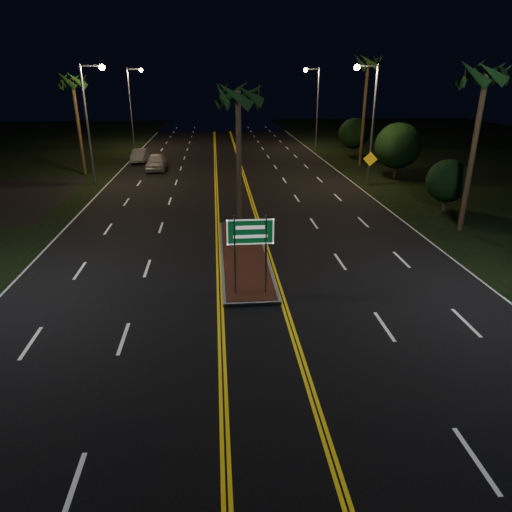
{
  "coord_description": "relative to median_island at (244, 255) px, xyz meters",
  "views": [
    {
      "loc": [
        -1.24,
        -13.52,
        8.22
      ],
      "look_at": [
        0.17,
        2.31,
        1.9
      ],
      "focal_mm": 32.0,
      "sensor_mm": 36.0,
      "label": 1
    }
  ],
  "objects": [
    {
      "name": "palm_right_far",
      "position": [
        12.8,
        23.0,
        9.06
      ],
      "size": [
        2.4,
        2.4,
        10.3
      ],
      "color": "#382819",
      "rests_on": "ground"
    },
    {
      "name": "palm_left_far",
      "position": [
        -12.8,
        21.0,
        7.66
      ],
      "size": [
        2.4,
        2.4,
        8.8
      ],
      "color": "#382819",
      "rests_on": "ground"
    },
    {
      "name": "shrub_far",
      "position": [
        13.8,
        29.0,
        2.25
      ],
      "size": [
        3.24,
        3.24,
        3.96
      ],
      "color": "#382819",
      "rests_on": "ground"
    },
    {
      "name": "ground",
      "position": [
        0.0,
        -7.0,
        -0.08
      ],
      "size": [
        120.0,
        120.0,
        0.0
      ],
      "primitive_type": "plane",
      "color": "black",
      "rests_on": "ground"
    },
    {
      "name": "shrub_near",
      "position": [
        13.5,
        7.0,
        1.86
      ],
      "size": [
        2.7,
        2.7,
        3.3
      ],
      "color": "#382819",
      "rests_on": "ground"
    },
    {
      "name": "streetlight_right_far",
      "position": [
        10.61,
        35.0,
        5.57
      ],
      "size": [
        1.91,
        0.44,
        9.0
      ],
      "color": "gray",
      "rests_on": "ground"
    },
    {
      "name": "shrub_mid",
      "position": [
        14.0,
        17.0,
        2.64
      ],
      "size": [
        3.78,
        3.78,
        4.62
      ],
      "color": "#382819",
      "rests_on": "ground"
    },
    {
      "name": "streetlight_left_far",
      "position": [
        -10.61,
        37.0,
        5.57
      ],
      "size": [
        1.91,
        0.44,
        9.0
      ],
      "color": "gray",
      "rests_on": "ground"
    },
    {
      "name": "palm_right_near",
      "position": [
        12.5,
        3.0,
        8.13
      ],
      "size": [
        2.4,
        2.4,
        9.3
      ],
      "color": "#382819",
      "rests_on": "ground"
    },
    {
      "name": "streetlight_left_mid",
      "position": [
        -10.61,
        17.0,
        5.57
      ],
      "size": [
        1.91,
        0.44,
        9.0
      ],
      "color": "gray",
      "rests_on": "ground"
    },
    {
      "name": "median_island",
      "position": [
        0.0,
        0.0,
        0.0
      ],
      "size": [
        2.25,
        10.25,
        0.17
      ],
      "color": "gray",
      "rests_on": "ground"
    },
    {
      "name": "car_far",
      "position": [
        -8.88,
        27.19,
        0.65
      ],
      "size": [
        1.95,
        4.45,
        1.47
      ],
      "primitive_type": "imported",
      "rotation": [
        0.0,
        0.0,
        -0.01
      ],
      "color": "#AAADB4",
      "rests_on": "ground"
    },
    {
      "name": "highway_sign",
      "position": [
        0.0,
        -4.2,
        2.32
      ],
      "size": [
        1.8,
        0.08,
        3.2
      ],
      "color": "gray",
      "rests_on": "ground"
    },
    {
      "name": "car_near",
      "position": [
        -6.71,
        22.6,
        0.77
      ],
      "size": [
        2.28,
        5.17,
        1.71
      ],
      "primitive_type": "imported",
      "rotation": [
        0.0,
        0.0,
        0.02
      ],
      "color": "#B6B7BC",
      "rests_on": "ground"
    },
    {
      "name": "warning_sign",
      "position": [
        10.92,
        14.62,
        1.64
      ],
      "size": [
        1.06,
        0.35,
        2.63
      ],
      "rotation": [
        0.0,
        0.0,
        -0.3
      ],
      "color": "gray",
      "rests_on": "ground"
    },
    {
      "name": "palm_median",
      "position": [
        0.0,
        3.5,
        7.19
      ],
      "size": [
        2.4,
        2.4,
        8.3
      ],
      "color": "#382819",
      "rests_on": "ground"
    },
    {
      "name": "streetlight_right_mid",
      "position": [
        10.61,
        15.0,
        5.57
      ],
      "size": [
        1.91,
        0.44,
        9.0
      ],
      "color": "gray",
      "rests_on": "ground"
    }
  ]
}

